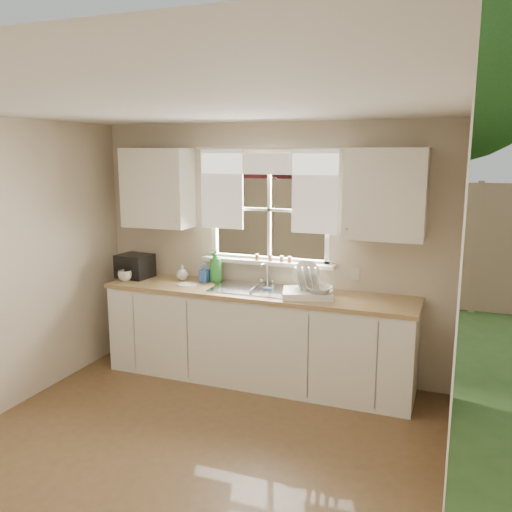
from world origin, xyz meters
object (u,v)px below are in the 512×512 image
at_px(soap_bottle_a, 216,265).
at_px(black_appliance, 135,266).
at_px(dish_rack, 308,289).
at_px(cup, 125,276).

height_order(soap_bottle_a, black_appliance, soap_bottle_a).
relative_size(dish_rack, black_appliance, 1.58).
bearing_deg(black_appliance, dish_rack, 3.44).
distance_m(dish_rack, black_appliance, 1.92).
relative_size(soap_bottle_a, cup, 2.41).
bearing_deg(cup, dish_rack, -1.19).
bearing_deg(dish_rack, black_appliance, 177.25).
xyz_separation_m(soap_bottle_a, cup, (-0.89, -0.30, -0.11)).
relative_size(dish_rack, soap_bottle_a, 1.54).
bearing_deg(soap_bottle_a, dish_rack, 2.92).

